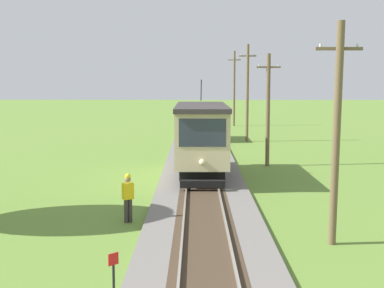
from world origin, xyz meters
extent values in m
cube|color=beige|center=(0.00, 19.67, 2.30)|extent=(2.50, 8.00, 2.60)
cube|color=#383333|center=(0.00, 19.67, 3.71)|extent=(2.60, 8.32, 0.22)
cube|color=black|center=(0.00, 19.67, 0.72)|extent=(2.10, 7.04, 0.44)
cube|color=#2D3842|center=(0.00, 15.66, 2.77)|extent=(2.10, 0.03, 1.25)
cube|color=#2D3842|center=(1.26, 19.67, 2.66)|extent=(0.02, 6.72, 1.04)
sphere|color=#F4EAB2|center=(0.00, 15.61, 1.45)|extent=(0.28, 0.28, 0.28)
cylinder|color=black|center=(0.00, 21.27, 4.52)|extent=(0.05, 1.67, 1.19)
cube|color=black|center=(0.00, 15.47, 0.50)|extent=(2.00, 0.36, 0.32)
cylinder|color=black|center=(0.00, 17.43, 0.72)|extent=(1.54, 0.80, 0.80)
cylinder|color=black|center=(0.00, 21.91, 0.72)|extent=(1.54, 0.80, 0.80)
cube|color=slate|center=(0.00, 38.03, 1.78)|extent=(2.40, 5.20, 1.70)
cube|color=black|center=(0.00, 38.03, 0.70)|extent=(2.02, 4.78, 0.38)
cylinder|color=black|center=(0.00, 36.47, 0.70)|extent=(1.54, 0.76, 0.76)
cylinder|color=black|center=(0.00, 39.59, 0.70)|extent=(1.54, 0.76, 0.76)
cylinder|color=brown|center=(3.96, 7.95, 3.42)|extent=(0.24, 0.56, 6.85)
cube|color=brown|center=(3.96, 7.95, 6.03)|extent=(1.40, 0.10, 0.10)
cylinder|color=silver|center=(3.41, 7.95, 6.13)|extent=(0.08, 0.08, 0.10)
cylinder|color=silver|center=(4.51, 7.95, 6.13)|extent=(0.08, 0.08, 0.10)
cylinder|color=brown|center=(3.96, 23.78, 3.31)|extent=(0.24, 0.32, 6.62)
cube|color=brown|center=(3.96, 23.78, 5.83)|extent=(1.40, 0.10, 0.10)
cylinder|color=silver|center=(3.41, 23.78, 5.93)|extent=(0.08, 0.08, 0.10)
cylinder|color=silver|center=(4.51, 23.78, 5.93)|extent=(0.08, 0.08, 0.10)
cylinder|color=brown|center=(3.96, 36.77, 3.99)|extent=(0.24, 0.31, 7.97)
cube|color=brown|center=(3.96, 36.77, 7.01)|extent=(1.40, 0.10, 0.10)
cylinder|color=silver|center=(3.41, 36.77, 7.11)|extent=(0.08, 0.08, 0.10)
cylinder|color=silver|center=(4.51, 36.77, 7.11)|extent=(0.08, 0.08, 0.10)
cylinder|color=brown|center=(3.96, 52.28, 4.11)|extent=(0.24, 0.38, 8.22)
cube|color=brown|center=(3.96, 52.28, 7.23)|extent=(1.40, 0.10, 0.10)
cylinder|color=silver|center=(3.41, 52.28, 7.33)|extent=(0.08, 0.08, 0.10)
cylinder|color=silver|center=(4.51, 52.28, 7.33)|extent=(0.08, 0.08, 0.10)
cylinder|color=black|center=(-2.19, 3.51, 0.45)|extent=(0.06, 0.06, 0.90)
cube|color=red|center=(-2.19, 3.51, 1.04)|extent=(0.21, 0.21, 0.28)
cylinder|color=#38332D|center=(-2.66, 10.74, 0.43)|extent=(0.15, 0.15, 0.86)
cylinder|color=#38332D|center=(-2.80, 10.66, 0.43)|extent=(0.15, 0.15, 0.86)
cube|color=yellow|center=(-2.73, 10.70, 1.15)|extent=(0.45, 0.40, 0.58)
sphere|color=#936B51|center=(-2.73, 10.70, 1.58)|extent=(0.22, 0.22, 0.22)
sphere|color=yellow|center=(-2.73, 10.70, 1.68)|extent=(0.21, 0.21, 0.21)
camera|label=1|loc=(-0.32, -8.70, 5.12)|focal=51.68mm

